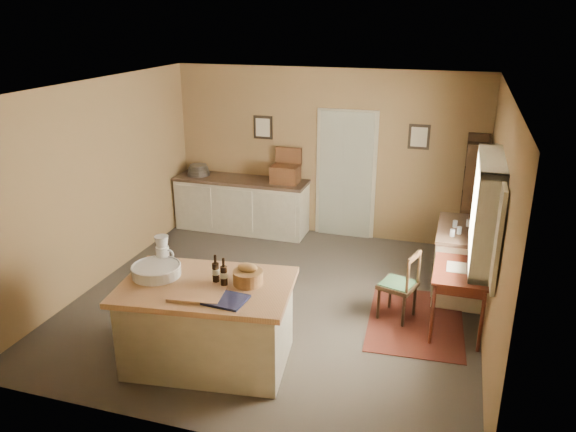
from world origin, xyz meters
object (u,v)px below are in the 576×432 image
at_px(writing_desk, 460,275).
at_px(sideboard, 242,203).
at_px(desk_chair, 398,285).
at_px(shelving_unit, 476,203).
at_px(work_island, 207,321).
at_px(right_cabinet, 460,260).

bearing_deg(writing_desk, sideboard, 148.12).
distance_m(desk_chair, shelving_unit, 2.16).
bearing_deg(work_island, desk_chair, 32.65).
height_order(writing_desk, desk_chair, desk_chair).
height_order(work_island, sideboard, work_island).
relative_size(sideboard, right_cabinet, 1.96).
relative_size(sideboard, desk_chair, 2.61).
bearing_deg(desk_chair, shelving_unit, 84.02).
height_order(desk_chair, shelving_unit, shelving_unit).
bearing_deg(shelving_unit, desk_chair, -113.68).
distance_m(sideboard, writing_desk, 4.17).
bearing_deg(sideboard, work_island, -73.85).
distance_m(work_island, desk_chair, 2.33).
relative_size(sideboard, writing_desk, 2.30).
xyz_separation_m(desk_chair, shelving_unit, (0.84, 1.92, 0.50)).
height_order(desk_chair, right_cabinet, right_cabinet).
bearing_deg(work_island, sideboard, 98.76).
bearing_deg(work_island, shelving_unit, 45.10).
relative_size(work_island, right_cabinet, 1.63).
relative_size(right_cabinet, shelving_unit, 0.61).
bearing_deg(desk_chair, right_cabinet, 70.63).
relative_size(work_island, desk_chair, 2.17).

